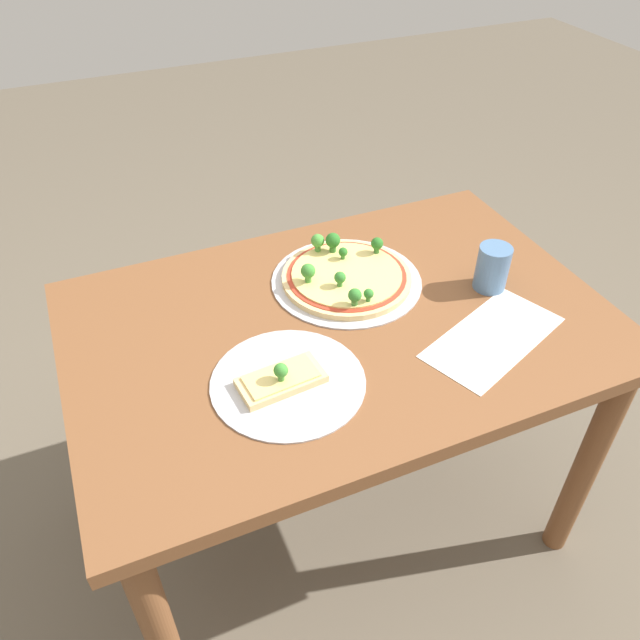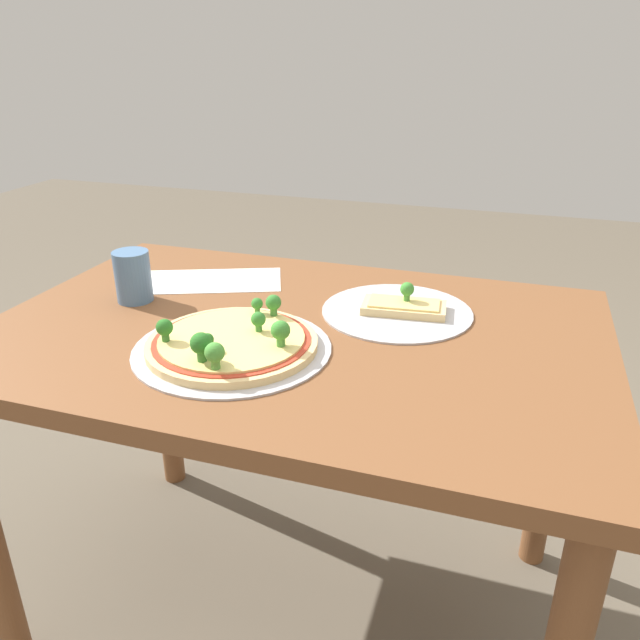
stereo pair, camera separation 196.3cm
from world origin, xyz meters
TOP-DOWN VIEW (x-y plane):
  - ground_plane at (0.00, 0.00)m, footprint 8.00×8.00m
  - dining_table at (0.00, 0.00)m, footprint 1.15×0.77m
  - pizza_tray_whole at (0.07, 0.12)m, footprint 0.35×0.35m
  - pizza_tray_slice at (-0.18, -0.13)m, footprint 0.30×0.30m
  - drinking_cup at (0.36, -0.02)m, footprint 0.07×0.07m
  - paper_menu at (0.27, -0.18)m, footprint 0.35×0.26m

SIDE VIEW (x-z plane):
  - ground_plane at x=0.00m, z-range 0.00..0.00m
  - dining_table at x=0.00m, z-range 0.26..0.97m
  - paper_menu at x=0.27m, z-range 0.72..0.72m
  - pizza_tray_slice at x=-0.18m, z-range 0.69..0.76m
  - pizza_tray_whole at x=0.07m, z-range 0.69..0.77m
  - drinking_cup at x=0.36m, z-range 0.72..0.82m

